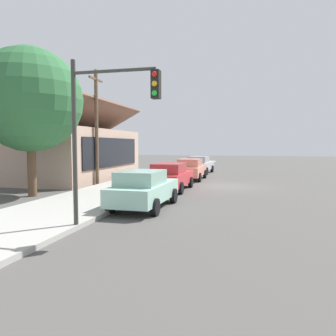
% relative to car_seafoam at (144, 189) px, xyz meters
% --- Properties ---
extents(ground_plane, '(120.00, 120.00, 0.00)m').
position_rel_car_seafoam_xyz_m(ground_plane, '(8.10, -2.63, -0.81)').
color(ground_plane, '#4C4947').
extents(sidewalk_curb, '(60.00, 4.20, 0.16)m').
position_rel_car_seafoam_xyz_m(sidewalk_curb, '(8.10, 2.97, -0.73)').
color(sidewalk_curb, '#A3A099').
rests_on(sidewalk_curb, ground).
extents(car_seafoam, '(4.60, 2.08, 1.59)m').
position_rel_car_seafoam_xyz_m(car_seafoam, '(0.00, 0.00, 0.00)').
color(car_seafoam, '#9ED1BC').
rests_on(car_seafoam, ground).
extents(car_cherry, '(4.72, 2.04, 1.59)m').
position_rel_car_seafoam_xyz_m(car_cherry, '(5.52, 0.19, 0.00)').
color(car_cherry, red).
rests_on(car_cherry, ground).
extents(car_coral, '(4.51, 1.96, 1.59)m').
position_rel_car_seafoam_xyz_m(car_coral, '(11.47, 0.06, -0.00)').
color(car_coral, '#EA8C75').
rests_on(car_coral, ground).
extents(car_silver, '(4.67, 2.24, 1.59)m').
position_rel_car_seafoam_xyz_m(car_silver, '(17.26, 0.26, 0.00)').
color(car_silver, silver).
rests_on(car_silver, ground).
extents(storefront_building, '(12.32, 7.54, 5.83)m').
position_rel_car_seafoam_xyz_m(storefront_building, '(10.05, 9.36, 1.22)').
color(storefront_building, tan).
rests_on(storefront_building, ground).
extents(shade_tree, '(5.25, 5.25, 7.53)m').
position_rel_car_seafoam_xyz_m(shade_tree, '(1.68, 6.56, 4.07)').
color(shade_tree, brown).
rests_on(shade_tree, ground).
extents(traffic_light_main, '(0.37, 2.79, 5.20)m').
position_rel_car_seafoam_xyz_m(traffic_light_main, '(-3.82, -0.09, 2.68)').
color(traffic_light_main, '#383833').
rests_on(traffic_light_main, ground).
extents(utility_pole_wooden, '(1.80, 0.24, 7.50)m').
position_rel_car_seafoam_xyz_m(utility_pole_wooden, '(7.08, 5.57, 3.11)').
color(utility_pole_wooden, brown).
rests_on(utility_pole_wooden, ground).
extents(fire_hydrant_red, '(0.22, 0.22, 0.71)m').
position_rel_car_seafoam_xyz_m(fire_hydrant_red, '(4.58, 1.57, -0.32)').
color(fire_hydrant_red, red).
rests_on(fire_hydrant_red, sidewalk_curb).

